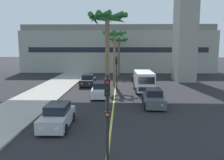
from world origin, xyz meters
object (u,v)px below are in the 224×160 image
(car_queue_second, at_px, (154,98))
(car_queue_fourth, at_px, (88,81))
(car_queue_third, at_px, (100,90))
(palm_tree_near_median, at_px, (114,40))
(car_queue_front, at_px, (139,78))
(traffic_light_median_near, at_px, (107,107))
(car_queue_fifth, at_px, (57,116))
(traffic_light_median_far, at_px, (116,68))
(palm_tree_mid_median, at_px, (119,44))
(delivery_van, at_px, (144,81))
(palm_tree_far_median, at_px, (107,27))

(car_queue_second, height_order, car_queue_fourth, same)
(car_queue_third, relative_size, palm_tree_near_median, 0.55)
(car_queue_front, relative_size, traffic_light_median_near, 0.98)
(car_queue_third, xyz_separation_m, car_queue_fifth, (-2.07, -9.35, 0.00))
(car_queue_third, relative_size, traffic_light_median_far, 0.99)
(traffic_light_median_near, bearing_deg, car_queue_fourth, 100.22)
(car_queue_second, xyz_separation_m, palm_tree_near_median, (-3.83, 11.22, 5.40))
(car_queue_third, bearing_deg, car_queue_second, -35.41)
(car_queue_front, height_order, palm_tree_mid_median, palm_tree_mid_median)
(delivery_van, bearing_deg, palm_tree_far_median, -115.64)
(car_queue_third, relative_size, car_queue_fourth, 1.01)
(car_queue_second, xyz_separation_m, car_queue_fifth, (-7.22, -5.70, 0.00))
(car_queue_front, height_order, car_queue_fifth, same)
(car_queue_front, xyz_separation_m, palm_tree_far_median, (-3.85, -14.62, 6.20))
(car_queue_fourth, relative_size, traffic_light_median_far, 0.98)
(car_queue_fourth, distance_m, palm_tree_near_median, 6.51)
(car_queue_front, bearing_deg, car_queue_fourth, -157.86)
(car_queue_third, distance_m, traffic_light_median_far, 4.44)
(car_queue_fifth, xyz_separation_m, palm_tree_mid_median, (3.91, 28.50, 4.94))
(delivery_van, relative_size, traffic_light_median_far, 1.26)
(delivery_van, height_order, traffic_light_median_far, traffic_light_median_far)
(car_queue_second, bearing_deg, car_queue_fourth, 124.83)
(palm_tree_far_median, bearing_deg, car_queue_third, 102.62)
(car_queue_second, xyz_separation_m, car_queue_third, (-5.15, 3.66, 0.00))
(car_queue_fourth, distance_m, delivery_van, 8.08)
(car_queue_third, xyz_separation_m, traffic_light_median_far, (1.67, 3.61, 1.99))
(car_queue_fourth, xyz_separation_m, palm_tree_mid_median, (4.10, 12.15, 4.94))
(car_queue_fifth, relative_size, delivery_van, 0.78)
(car_queue_third, height_order, traffic_light_median_far, traffic_light_median_far)
(car_queue_fifth, distance_m, traffic_light_median_near, 6.46)
(car_queue_fourth, xyz_separation_m, traffic_light_median_far, (3.94, -3.39, 1.99))
(delivery_van, bearing_deg, car_queue_fourth, 153.43)
(car_queue_third, distance_m, car_queue_fourth, 7.35)
(car_queue_front, relative_size, palm_tree_near_median, 0.55)
(delivery_van, bearing_deg, traffic_light_median_far, 176.26)
(delivery_van, bearing_deg, car_queue_second, -88.33)
(car_queue_fourth, xyz_separation_m, palm_tree_near_median, (3.58, 0.56, 5.40))
(car_queue_third, height_order, palm_tree_far_median, palm_tree_far_median)
(traffic_light_median_near, bearing_deg, delivery_van, 79.23)
(car_queue_fifth, xyz_separation_m, traffic_light_median_far, (3.74, 12.96, 1.99))
(car_queue_fourth, relative_size, palm_tree_far_median, 0.50)
(traffic_light_median_near, height_order, palm_tree_mid_median, palm_tree_mid_median)
(car_queue_fifth, height_order, palm_tree_far_median, palm_tree_far_median)
(traffic_light_median_far, bearing_deg, car_queue_third, -114.84)
(car_queue_fifth, bearing_deg, car_queue_front, 70.09)
(car_queue_fourth, relative_size, traffic_light_median_near, 0.98)
(car_queue_front, height_order, traffic_light_median_near, traffic_light_median_near)
(car_queue_front, bearing_deg, car_queue_second, -88.98)
(car_queue_second, distance_m, car_queue_fourth, 12.98)
(traffic_light_median_near, relative_size, traffic_light_median_far, 1.00)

